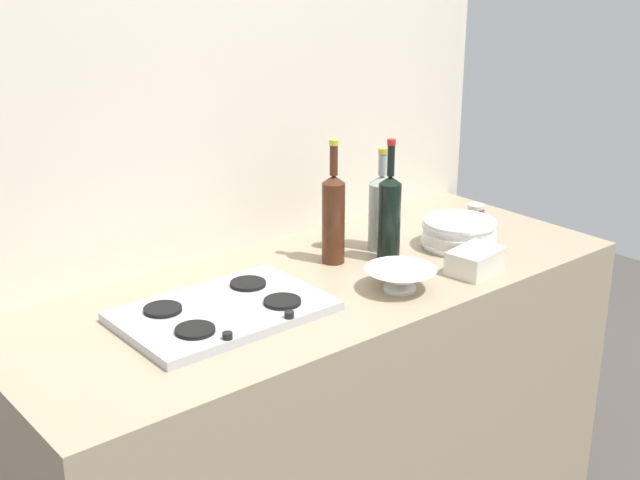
{
  "coord_description": "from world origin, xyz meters",
  "views": [
    {
      "loc": [
        -1.38,
        -1.68,
        1.81
      ],
      "look_at": [
        0.0,
        0.0,
        1.02
      ],
      "focal_mm": 47.95,
      "sensor_mm": 36.0,
      "label": 1
    }
  ],
  "objects_px": {
    "plate_stack": "(459,233)",
    "wine_bottle_mid_right": "(333,216)",
    "butter_dish": "(475,261)",
    "condiment_jar_rear": "(476,216)",
    "mixing_bowl": "(400,278)",
    "wine_bottle_leftmost": "(389,216)",
    "wine_bottle_mid_left": "(381,211)",
    "condiment_jar_front": "(333,233)",
    "stovetop_hob": "(224,311)"
  },
  "relations": [
    {
      "from": "wine_bottle_leftmost",
      "to": "condiment_jar_front",
      "type": "distance_m",
      "value": 0.21
    },
    {
      "from": "plate_stack",
      "to": "condiment_jar_front",
      "type": "relative_size",
      "value": 2.56
    },
    {
      "from": "wine_bottle_leftmost",
      "to": "mixing_bowl",
      "type": "xyz_separation_m",
      "value": [
        -0.13,
        -0.18,
        -0.1
      ]
    },
    {
      "from": "condiment_jar_rear",
      "to": "wine_bottle_mid_right",
      "type": "bearing_deg",
      "value": 174.06
    },
    {
      "from": "plate_stack",
      "to": "wine_bottle_mid_left",
      "type": "distance_m",
      "value": 0.25
    },
    {
      "from": "butter_dish",
      "to": "condiment_jar_front",
      "type": "height_order",
      "value": "condiment_jar_front"
    },
    {
      "from": "wine_bottle_leftmost",
      "to": "plate_stack",
      "type": "bearing_deg",
      "value": -12.35
    },
    {
      "from": "stovetop_hob",
      "to": "wine_bottle_leftmost",
      "type": "xyz_separation_m",
      "value": [
        0.59,
        0.02,
        0.12
      ]
    },
    {
      "from": "wine_bottle_leftmost",
      "to": "wine_bottle_mid_right",
      "type": "height_order",
      "value": "wine_bottle_mid_right"
    },
    {
      "from": "wine_bottle_mid_right",
      "to": "plate_stack",
      "type": "bearing_deg",
      "value": -21.27
    },
    {
      "from": "butter_dish",
      "to": "condiment_jar_front",
      "type": "distance_m",
      "value": 0.45
    },
    {
      "from": "plate_stack",
      "to": "wine_bottle_leftmost",
      "type": "height_order",
      "value": "wine_bottle_leftmost"
    },
    {
      "from": "stovetop_hob",
      "to": "wine_bottle_mid_left",
      "type": "distance_m",
      "value": 0.65
    },
    {
      "from": "mixing_bowl",
      "to": "condiment_jar_rear",
      "type": "height_order",
      "value": "condiment_jar_rear"
    },
    {
      "from": "wine_bottle_mid_left",
      "to": "wine_bottle_mid_right",
      "type": "xyz_separation_m",
      "value": [
        -0.18,
        0.01,
        0.02
      ]
    },
    {
      "from": "wine_bottle_mid_left",
      "to": "wine_bottle_mid_right",
      "type": "relative_size",
      "value": 0.86
    },
    {
      "from": "stovetop_hob",
      "to": "mixing_bowl",
      "type": "bearing_deg",
      "value": -19.52
    },
    {
      "from": "wine_bottle_mid_left",
      "to": "condiment_jar_front",
      "type": "bearing_deg",
      "value": 136.47
    },
    {
      "from": "plate_stack",
      "to": "stovetop_hob",
      "type": "bearing_deg",
      "value": 177.42
    },
    {
      "from": "plate_stack",
      "to": "wine_bottle_leftmost",
      "type": "xyz_separation_m",
      "value": [
        -0.25,
        0.05,
        0.09
      ]
    },
    {
      "from": "stovetop_hob",
      "to": "condiment_jar_front",
      "type": "bearing_deg",
      "value": 20.76
    },
    {
      "from": "mixing_bowl",
      "to": "condiment_jar_front",
      "type": "height_order",
      "value": "condiment_jar_front"
    },
    {
      "from": "wine_bottle_mid_left",
      "to": "condiment_jar_rear",
      "type": "relative_size",
      "value": 4.06
    },
    {
      "from": "wine_bottle_leftmost",
      "to": "wine_bottle_mid_left",
      "type": "bearing_deg",
      "value": 59.87
    },
    {
      "from": "stovetop_hob",
      "to": "wine_bottle_leftmost",
      "type": "height_order",
      "value": "wine_bottle_leftmost"
    },
    {
      "from": "plate_stack",
      "to": "butter_dish",
      "type": "height_order",
      "value": "plate_stack"
    },
    {
      "from": "wine_bottle_leftmost",
      "to": "condiment_jar_rear",
      "type": "distance_m",
      "value": 0.44
    },
    {
      "from": "wine_bottle_leftmost",
      "to": "stovetop_hob",
      "type": "bearing_deg",
      "value": -178.41
    },
    {
      "from": "plate_stack",
      "to": "wine_bottle_mid_left",
      "type": "height_order",
      "value": "wine_bottle_mid_left"
    },
    {
      "from": "mixing_bowl",
      "to": "condiment_jar_rear",
      "type": "xyz_separation_m",
      "value": [
        0.55,
        0.21,
        0.0
      ]
    },
    {
      "from": "mixing_bowl",
      "to": "condiment_jar_front",
      "type": "relative_size",
      "value": 2.18
    },
    {
      "from": "wine_bottle_mid_right",
      "to": "mixing_bowl",
      "type": "distance_m",
      "value": 0.29
    },
    {
      "from": "wine_bottle_mid_right",
      "to": "butter_dish",
      "type": "bearing_deg",
      "value": -51.08
    },
    {
      "from": "wine_bottle_mid_right",
      "to": "condiment_jar_rear",
      "type": "bearing_deg",
      "value": -5.94
    },
    {
      "from": "stovetop_hob",
      "to": "wine_bottle_mid_left",
      "type": "relative_size",
      "value": 1.64
    },
    {
      "from": "plate_stack",
      "to": "wine_bottle_leftmost",
      "type": "distance_m",
      "value": 0.27
    },
    {
      "from": "wine_bottle_mid_right",
      "to": "wine_bottle_mid_left",
      "type": "bearing_deg",
      "value": -2.09
    },
    {
      "from": "wine_bottle_leftmost",
      "to": "wine_bottle_mid_left",
      "type": "relative_size",
      "value": 1.16
    },
    {
      "from": "wine_bottle_mid_left",
      "to": "condiment_jar_front",
      "type": "xyz_separation_m",
      "value": [
        -0.1,
        0.1,
        -0.08
      ]
    },
    {
      "from": "stovetop_hob",
      "to": "plate_stack",
      "type": "relative_size",
      "value": 2.25
    },
    {
      "from": "wine_bottle_mid_left",
      "to": "condiment_jar_rear",
      "type": "height_order",
      "value": "wine_bottle_mid_left"
    },
    {
      "from": "butter_dish",
      "to": "plate_stack",
      "type": "bearing_deg",
      "value": 54.43
    },
    {
      "from": "wine_bottle_mid_right",
      "to": "condiment_jar_front",
      "type": "distance_m",
      "value": 0.15
    },
    {
      "from": "plate_stack",
      "to": "butter_dish",
      "type": "xyz_separation_m",
      "value": [
        -0.12,
        -0.17,
        -0.01
      ]
    },
    {
      "from": "condiment_jar_front",
      "to": "mixing_bowl",
      "type": "bearing_deg",
      "value": -101.5
    },
    {
      "from": "plate_stack",
      "to": "butter_dish",
      "type": "relative_size",
      "value": 1.46
    },
    {
      "from": "wine_bottle_leftmost",
      "to": "condiment_jar_front",
      "type": "bearing_deg",
      "value": 106.18
    },
    {
      "from": "plate_stack",
      "to": "wine_bottle_mid_right",
      "type": "height_order",
      "value": "wine_bottle_mid_right"
    },
    {
      "from": "wine_bottle_leftmost",
      "to": "wine_bottle_mid_right",
      "type": "xyz_separation_m",
      "value": [
        -0.13,
        0.09,
        0.0
      ]
    },
    {
      "from": "wine_bottle_leftmost",
      "to": "condiment_jar_front",
      "type": "height_order",
      "value": "wine_bottle_leftmost"
    }
  ]
}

